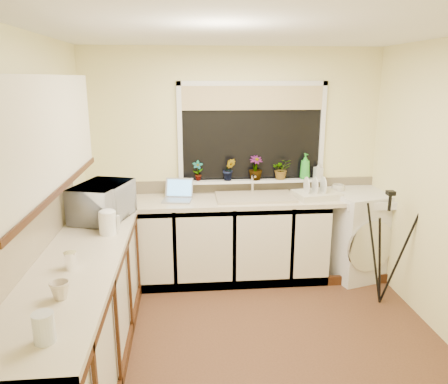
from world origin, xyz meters
TOP-DOWN VIEW (x-y plane):
  - floor at (0.00, 0.00)m, footprint 3.20×3.20m
  - ceiling at (0.00, 0.00)m, footprint 3.20×3.20m
  - wall_back at (0.00, 1.50)m, footprint 3.20×0.00m
  - wall_front at (0.00, -1.50)m, footprint 3.20×0.00m
  - wall_left at (-1.60, 0.00)m, footprint 0.00×3.00m
  - base_cabinet_back at (-0.33, 1.20)m, footprint 2.55×0.60m
  - base_cabinet_left at (-1.30, -0.30)m, footprint 0.54×2.40m
  - worktop_back at (0.00, 1.20)m, footprint 3.20×0.60m
  - worktop_left at (-1.30, -0.30)m, footprint 0.60×2.40m
  - upper_cabinet at (-1.44, -0.45)m, footprint 0.28×1.90m
  - splashback_left at (-1.59, -0.30)m, footprint 0.02×2.40m
  - splashback_back at (0.00, 1.49)m, footprint 3.20×0.02m
  - window_glass at (0.20, 1.49)m, footprint 1.50×0.02m
  - window_blind at (0.20, 1.46)m, footprint 1.50×0.02m
  - windowsill at (0.20, 1.43)m, footprint 1.60×0.14m
  - sink at (0.20, 1.20)m, footprint 0.82×0.46m
  - faucet at (0.20, 1.38)m, footprint 0.03×0.03m
  - washing_machine at (1.36, 1.20)m, footprint 0.82×0.80m
  - laptop at (-0.61, 1.22)m, footprint 0.34×0.34m
  - kettle at (-1.16, 0.25)m, footprint 0.14×0.14m
  - dish_rack at (0.85, 1.15)m, footprint 0.50×0.41m
  - tripod at (1.34, 0.52)m, footprint 0.65×0.65m
  - glass_jug at (-1.22, -1.23)m, footprint 0.10×0.10m
  - steel_jar at (-1.30, -0.40)m, footprint 0.08×0.08m
  - microwave at (-1.27, 0.65)m, footprint 0.55×0.68m
  - plant_a at (-0.39, 1.43)m, footprint 0.12×0.08m
  - plant_b at (-0.06, 1.40)m, footprint 0.14×0.12m
  - plant_c at (0.24, 1.41)m, footprint 0.17×0.17m
  - plant_d at (0.52, 1.41)m, footprint 0.21×0.18m
  - soap_bottle_green at (0.79, 1.41)m, footprint 0.13×0.13m
  - soap_bottle_clear at (0.94, 1.41)m, footprint 0.10×0.10m
  - cup_back at (1.13, 1.27)m, footprint 0.17×0.17m
  - cup_left at (-1.26, -0.81)m, footprint 0.12×0.12m

SIDE VIEW (x-z plane):
  - floor at x=0.00m, z-range 0.00..0.00m
  - base_cabinet_back at x=-0.33m, z-range 0.00..0.86m
  - base_cabinet_left at x=-1.30m, z-range 0.00..0.86m
  - washing_machine at x=1.36m, z-range 0.00..0.94m
  - tripod at x=1.34m, z-range 0.00..1.13m
  - worktop_back at x=0.00m, z-range 0.86..0.90m
  - worktop_left at x=-1.30m, z-range 0.86..0.90m
  - sink at x=0.20m, z-range 0.90..0.93m
  - dish_rack at x=0.85m, z-range 0.90..0.97m
  - cup_left at x=-1.26m, z-range 0.90..1.00m
  - cup_back at x=1.13m, z-range 0.90..1.01m
  - laptop at x=-0.61m, z-range 0.85..1.06m
  - steel_jar at x=-1.30m, z-range 0.90..1.01m
  - splashback_back at x=0.00m, z-range 0.90..1.04m
  - glass_jug at x=-1.22m, z-range 0.90..1.05m
  - kettle at x=-1.16m, z-range 0.90..1.08m
  - faucet at x=0.20m, z-range 0.90..1.14m
  - windowsill at x=0.20m, z-range 1.02..1.05m
  - microwave at x=-1.27m, z-range 0.90..1.22m
  - splashback_left at x=-1.59m, z-range 0.90..1.35m
  - soap_bottle_clear at x=0.94m, z-range 1.05..1.23m
  - plant_a at x=-0.39m, z-range 1.05..1.27m
  - plant_d at x=0.52m, z-range 1.05..1.28m
  - plant_b at x=-0.06m, z-range 1.05..1.30m
  - plant_c at x=0.24m, z-range 1.05..1.31m
  - soap_bottle_green at x=0.79m, z-range 1.05..1.33m
  - wall_back at x=0.00m, z-range -0.38..2.83m
  - wall_front at x=0.00m, z-range -0.38..2.83m
  - wall_left at x=-1.60m, z-range -0.27..2.73m
  - window_glass at x=0.20m, z-range 1.05..2.05m
  - upper_cabinet at x=-1.44m, z-range 1.45..2.15m
  - window_blind at x=0.20m, z-range 1.80..2.05m
  - ceiling at x=0.00m, z-range 2.45..2.45m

